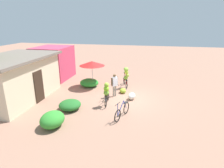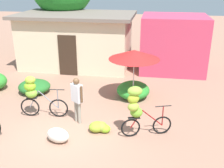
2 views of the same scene
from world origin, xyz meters
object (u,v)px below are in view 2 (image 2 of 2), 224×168
(bicycle_near_pile, at_px, (35,94))
(building_low, at_px, (77,40))
(produce_sack, at_px, (58,135))
(market_umbrella, at_px, (134,55))
(person_vendor, at_px, (77,96))
(bicycle_center_loaded, at_px, (138,107))
(shop_pink, at_px, (173,43))
(banana_pile_on_ground, at_px, (100,127))

(bicycle_near_pile, bearing_deg, building_low, 92.38)
(building_low, height_order, produce_sack, building_low)
(market_umbrella, relative_size, person_vendor, 1.29)
(building_low, xyz_separation_m, person_vendor, (1.79, -6.19, -0.46))
(bicycle_near_pile, relative_size, produce_sack, 2.39)
(person_vendor, bearing_deg, bicycle_center_loaded, -14.04)
(bicycle_near_pile, height_order, produce_sack, bicycle_near_pile)
(building_low, xyz_separation_m, market_umbrella, (3.44, -4.11, 0.44))
(shop_pink, distance_m, bicycle_near_pile, 7.75)
(banana_pile_on_ground, height_order, person_vendor, person_vendor)
(bicycle_near_pile, xyz_separation_m, person_vendor, (1.54, -0.18, 0.11))
(market_umbrella, distance_m, bicycle_center_loaded, 2.76)
(building_low, distance_m, banana_pile_on_ground, 7.26)
(bicycle_center_loaded, distance_m, banana_pile_on_ground, 1.42)
(market_umbrella, xyz_separation_m, produce_sack, (-1.91, -3.30, -1.65))
(bicycle_near_pile, relative_size, bicycle_center_loaded, 1.03)
(shop_pink, height_order, market_umbrella, shop_pink)
(building_low, xyz_separation_m, produce_sack, (1.53, -7.41, -1.21))
(building_low, height_order, person_vendor, building_low)
(bicycle_near_pile, xyz_separation_m, bicycle_center_loaded, (3.54, -0.68, 0.11))
(person_vendor, bearing_deg, produce_sack, -102.01)
(shop_pink, height_order, bicycle_near_pile, shop_pink)
(bicycle_near_pile, height_order, person_vendor, person_vendor)
(produce_sack, xyz_separation_m, person_vendor, (0.26, 1.22, 0.75))
(market_umbrella, distance_m, person_vendor, 2.81)
(market_umbrella, height_order, produce_sack, market_umbrella)
(building_low, bearing_deg, shop_pink, 0.34)
(banana_pile_on_ground, distance_m, produce_sack, 1.34)
(produce_sack, bearing_deg, building_low, 101.67)
(person_vendor, bearing_deg, banana_pile_on_ground, -28.31)
(building_low, distance_m, person_vendor, 6.46)
(market_umbrella, relative_size, bicycle_near_pile, 1.22)
(bicycle_center_loaded, xyz_separation_m, banana_pile_on_ground, (-1.16, 0.05, -0.82))
(banana_pile_on_ground, relative_size, person_vendor, 0.51)
(banana_pile_on_ground, xyz_separation_m, produce_sack, (-1.10, -0.76, 0.06))
(banana_pile_on_ground, relative_size, produce_sack, 1.16)
(building_low, relative_size, market_umbrella, 2.97)
(produce_sack, relative_size, person_vendor, 0.44)
(market_umbrella, bearing_deg, shop_pink, 68.43)
(person_vendor, bearing_deg, market_umbrella, 51.61)
(bicycle_center_loaded, height_order, person_vendor, bicycle_center_loaded)
(banana_pile_on_ground, bearing_deg, market_umbrella, 72.33)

